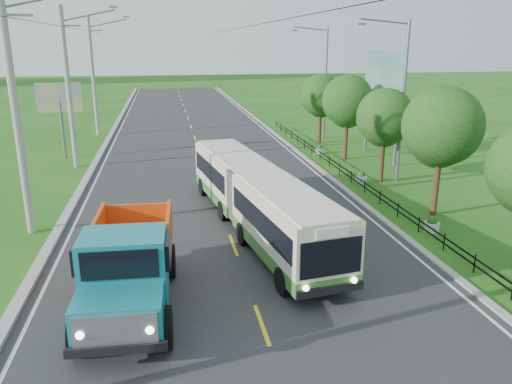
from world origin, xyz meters
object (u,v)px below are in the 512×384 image
object	(u,v)px
pole_near	(17,113)
pole_mid	(69,88)
pole_far	(93,76)
tree_third	(441,130)
tree_back	(321,97)
billboard_right	(384,81)
tree_fifth	(348,103)
billboard_left	(60,103)
dump_truck	(129,261)
planter_far	(320,150)
planter_near	(432,225)
bus	(256,195)
planter_mid	(361,178)
streetlight_far	(324,79)
streetlight_mid	(401,97)
tree_fourth	(385,120)

from	to	relation	value
pole_near	pole_mid	distance (m)	12.00
pole_far	tree_third	distance (m)	30.78
tree_back	billboard_right	distance (m)	6.82
tree_fifth	billboard_left	bearing A→B (deg)	168.72
billboard_left	dump_truck	distance (m)	23.14
tree_third	billboard_left	distance (m)	25.02
pole_near	planter_far	xyz separation A→B (m)	(16.86, 13.00, -4.81)
tree_fifth	planter_near	distance (m)	14.64
billboard_right	dump_truck	distance (m)	24.61
bus	dump_truck	size ratio (longest dim) A/B	2.11
dump_truck	planter_far	bearing A→B (deg)	61.22
planter_mid	billboard_left	distance (m)	20.99
tree_third	streetlight_far	size ratio (longest dim) A/B	0.66
tree_back	billboard_right	xyz separation A→B (m)	(2.44, -6.14, 1.69)
billboard_left	dump_truck	bearing A→B (deg)	-75.47
streetlight_mid	bus	world-z (taller)	streetlight_mid
pole_mid	billboard_right	bearing A→B (deg)	-2.78
pole_far	tree_fourth	xyz separation A→B (m)	(18.12, -18.86, -1.51)
tree_fifth	billboard_right	distance (m)	2.87
pole_near	streetlight_mid	bearing A→B (deg)	14.81
pole_near	tree_fifth	bearing A→B (deg)	31.59
tree_third	pole_mid	bearing A→B (deg)	144.64
pole_far	planter_far	distance (m)	20.70
tree_fourth	pole_near	bearing A→B (deg)	-164.16
streetlight_mid	streetlight_far	bearing A→B (deg)	90.00
billboard_left	pole_near	bearing A→B (deg)	-85.28
tree_third	bus	xyz separation A→B (m)	(-8.66, -0.72, -2.38)
streetlight_mid	bus	distance (m)	11.97
tree_back	planter_far	size ratio (longest dim) A/B	8.21
pole_near	tree_back	bearing A→B (deg)	43.41
streetlight_mid	planter_mid	distance (m)	5.05
billboard_right	dump_truck	size ratio (longest dim) A/B	1.10
tree_fourth	tree_third	bearing A→B (deg)	-90.00
bus	planter_far	bearing A→B (deg)	54.76
pole_far	planter_near	xyz separation A→B (m)	(16.86, -27.00, -4.81)
tree_back	billboard_right	world-z (taller)	billboard_right
streetlight_mid	streetlight_far	world-z (taller)	same
tree_back	billboard_left	distance (m)	19.48
pole_far	streetlight_mid	distance (m)	26.80
pole_mid	planter_mid	distance (m)	18.88
planter_near	tree_fifth	bearing A→B (deg)	84.92
streetlight_far	pole_far	bearing A→B (deg)	165.19
streetlight_mid	dump_truck	size ratio (longest dim) A/B	1.36
planter_far	streetlight_mid	bearing A→B (deg)	-75.68
streetlight_far	bus	distance (m)	22.88
pole_near	tree_fifth	distance (m)	21.31
tree_third	billboard_right	size ratio (longest dim) A/B	0.82
pole_far	streetlight_mid	bearing A→B (deg)	-45.14
tree_fourth	dump_truck	size ratio (longest dim) A/B	0.81
pole_far	streetlight_far	size ratio (longest dim) A/B	1.10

